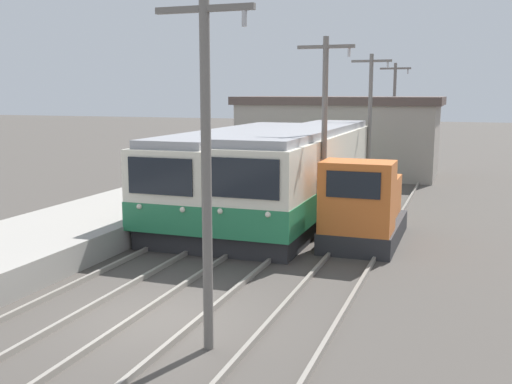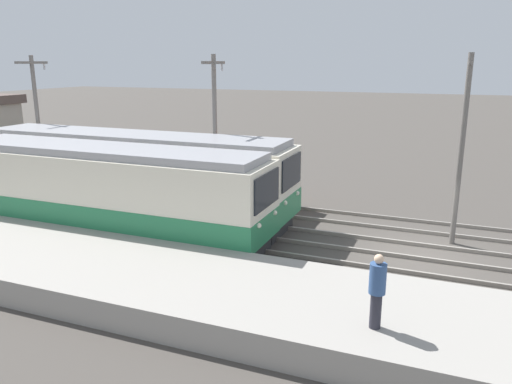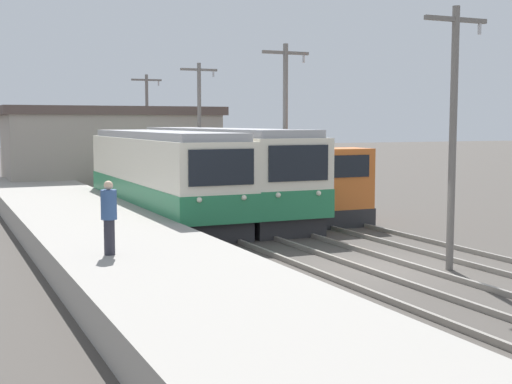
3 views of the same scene
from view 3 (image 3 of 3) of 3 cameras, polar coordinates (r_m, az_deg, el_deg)
name	(u,v)px [view 3 (image 3 of 3)]	position (r m, az deg, el deg)	size (l,w,h in m)	color
ground_plane	(374,267)	(20.09, 9.40, -5.96)	(200.00, 200.00, 0.00)	#47423D
platform_left	(155,272)	(17.39, -8.09, -6.36)	(4.50, 54.00, 0.83)	gray
track_left	(290,273)	(18.78, 2.75, -6.49)	(1.54, 60.00, 0.14)	gray
track_center	(380,264)	(20.18, 9.88, -5.71)	(1.54, 60.00, 0.14)	gray
track_right	(465,256)	(21.99, 16.39, -4.93)	(1.54, 60.00, 0.14)	gray
commuter_train_left	(162,179)	(29.13, -7.55, 1.02)	(2.84, 13.35, 3.64)	#28282B
commuter_train_center	(219,175)	(30.75, -2.96, 1.38)	(2.84, 14.79, 3.73)	#28282B
shunting_locomotive	(320,191)	(28.90, 5.16, 0.05)	(2.40, 5.05, 3.00)	#28282B
catenary_mast_near	(453,128)	(19.82, 15.50, 4.94)	(2.00, 0.20, 7.05)	slate
catenary_mast_mid	(285,126)	(28.23, 2.37, 5.29)	(2.00, 0.20, 7.05)	slate
catenary_mast_far	(200,125)	(37.42, -4.54, 5.37)	(2.00, 0.20, 7.05)	slate
catenary_mast_distant	(147,124)	(46.95, -8.69, 5.37)	(2.00, 0.20, 7.05)	slate
person_on_platform	(109,215)	(17.36, -11.68, -1.78)	(0.38, 0.38, 1.79)	#282833
station_building	(111,148)	(43.45, -11.51, 3.50)	(12.60, 6.30, 4.90)	gray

